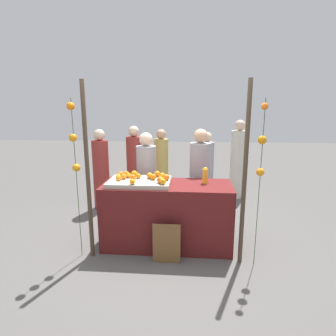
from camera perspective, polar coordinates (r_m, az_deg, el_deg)
The scene contains 34 objects.
ground_plane at distance 4.38m, azimuth -0.17°, elevation -15.09°, with size 24.00×24.00×0.00m, color #565451.
stall_counter at distance 4.18m, azimuth -0.17°, elevation -9.41°, with size 1.84×0.73×0.94m, color #5B1919.
orange_tray at distance 4.05m, azimuth -5.76°, elevation -2.81°, with size 0.87×0.58×0.06m, color #B2AD99.
orange_0 at distance 4.22m, azimuth -6.82°, elevation -1.14°, with size 0.09×0.09×0.09m, color orange.
orange_1 at distance 4.03m, azimuth -9.94°, elevation -1.97°, with size 0.08×0.08×0.08m, color orange.
orange_2 at distance 4.25m, azimuth -9.58°, elevation -1.20°, with size 0.08×0.08×0.08m, color orange.
orange_3 at distance 4.03m, azimuth -7.08°, elevation -1.87°, with size 0.08×0.08×0.08m, color orange.
orange_4 at distance 4.11m, azimuth -6.02°, elevation -1.58°, with size 0.07×0.07×0.07m, color orange.
orange_5 at distance 4.09m, azimuth -1.17°, elevation -1.54°, with size 0.08×0.08×0.08m, color orange.
orange_6 at distance 3.84m, azimuth -1.61°, elevation -2.44°, with size 0.09×0.09×0.09m, color orange.
orange_7 at distance 4.09m, azimuth -3.73°, elevation -1.53°, with size 0.09×0.09×0.09m, color orange.
orange_8 at distance 4.16m, azimuth -7.95°, elevation -1.48°, with size 0.07×0.07×0.07m, color orange.
orange_9 at distance 3.91m, azimuth -1.47°, elevation -2.27°, with size 0.07×0.07×0.07m, color orange.
orange_10 at distance 4.02m, azimuth -3.00°, elevation -1.80°, with size 0.08×0.08×0.08m, color orange.
orange_11 at distance 4.10m, azimuth -8.89°, elevation -1.69°, with size 0.08×0.08×0.08m, color orange.
orange_12 at distance 3.82m, azimuth -7.18°, elevation -2.75°, with size 0.07×0.07×0.07m, color orange.
orange_13 at distance 4.15m, azimuth -9.96°, elevation -1.60°, with size 0.07×0.07×0.07m, color orange.
orange_14 at distance 3.99m, azimuth -0.31°, elevation -1.89°, with size 0.09×0.09×0.09m, color orange.
orange_15 at distance 4.18m, azimuth -2.20°, elevation -1.18°, with size 0.09×0.09×0.09m, color orange.
orange_16 at distance 3.78m, azimuth -1.06°, elevation -2.73°, with size 0.08×0.08×0.08m, color orange.
orange_17 at distance 4.25m, azimuth -8.40°, elevation -1.14°, with size 0.08×0.08×0.08m, color orange.
juice_bottle at distance 4.07m, azimuth 7.52°, elevation -1.61°, with size 0.08×0.08×0.23m.
chalkboard_sign at distance 3.82m, azimuth -0.29°, elevation -15.04°, with size 0.36×0.03×0.56m.
vendor_left at distance 4.72m, azimuth -4.32°, elevation -3.27°, with size 0.32×0.32×1.61m.
vendor_right at distance 4.69m, azimuth 6.37°, elevation -3.06°, with size 0.33×0.33×1.67m.
crowd_person_0 at distance 5.72m, azimuth -13.32°, elevation -0.85°, with size 0.32×0.32×1.58m.
crowd_person_1 at distance 6.45m, azimuth 13.95°, elevation 1.20°, with size 0.35×0.35×1.72m.
crowd_person_2 at distance 5.92m, azimuth -6.75°, elevation 0.03°, with size 0.33×0.33×1.62m.
crowd_person_3 at distance 5.96m, azimuth 7.70°, elevation -0.49°, with size 0.30×0.30×1.50m.
crowd_person_4 at distance 6.16m, azimuth -1.37°, elevation 0.20°, with size 0.31×0.31×1.53m.
canopy_post_left at distance 3.81m, azimuth -15.89°, elevation -1.02°, with size 0.06×0.06×2.34m, color #473828.
canopy_post_right at distance 3.63m, azimuth 15.21°, elevation -1.63°, with size 0.06×0.06×2.34m, color #473828.
garland_strand_left at distance 3.78m, azimuth -18.50°, elevation 5.33°, with size 0.12×0.11×2.12m.
garland_strand_right at distance 3.54m, azimuth 18.40°, elevation 4.00°, with size 0.11×0.10×2.12m.
Camera 1 is at (0.33, -3.86, 2.04)m, focal length 30.23 mm.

